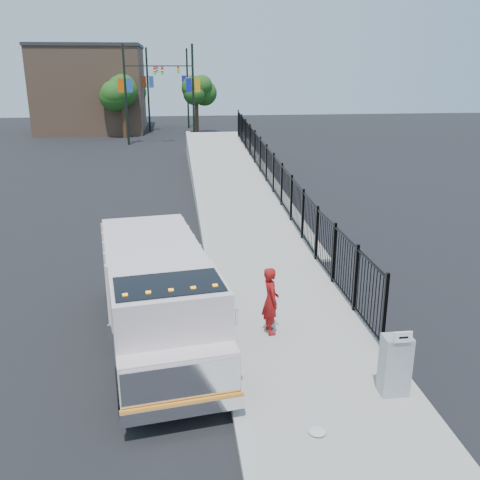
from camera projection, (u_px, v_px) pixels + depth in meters
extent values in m
plane|color=black|center=(221.00, 321.00, 13.90)|extent=(120.00, 120.00, 0.00)
cube|color=#9E998E|center=(313.00, 354.00, 12.22)|extent=(3.55, 12.00, 0.12)
cube|color=#ADAAA3|center=(229.00, 358.00, 11.99)|extent=(0.30, 12.00, 0.16)
cube|color=#9E998E|center=(234.00, 187.00, 29.24)|extent=(3.95, 24.06, 3.19)
cube|color=black|center=(273.00, 186.00, 25.35)|extent=(0.10, 28.00, 1.80)
cube|color=black|center=(158.00, 319.00, 12.92)|extent=(1.82, 6.38, 0.20)
cube|color=silver|center=(169.00, 323.00, 10.67)|extent=(2.45, 2.33, 1.86)
cube|color=silver|center=(179.00, 374.00, 9.75)|extent=(2.25, 0.95, 0.93)
cube|color=silver|center=(182.00, 385.00, 9.44)|extent=(2.12, 0.38, 0.79)
cube|color=silver|center=(184.00, 409.00, 9.52)|extent=(2.23, 0.48, 0.26)
cube|color=orange|center=(183.00, 403.00, 9.47)|extent=(2.21, 0.36, 0.06)
cube|color=black|center=(169.00, 303.00, 10.29)|extent=(2.19, 1.49, 0.79)
cube|color=silver|center=(151.00, 266.00, 13.74)|extent=(2.76, 4.17, 1.58)
cube|color=silver|center=(110.00, 333.00, 9.40)|extent=(0.06, 0.06, 0.32)
cube|color=silver|center=(237.00, 318.00, 9.98)|extent=(0.06, 0.06, 0.32)
cube|color=orange|center=(125.00, 295.00, 9.66)|extent=(0.10, 0.09, 0.06)
cube|color=orange|center=(148.00, 293.00, 9.76)|extent=(0.10, 0.09, 0.06)
cube|color=orange|center=(171.00, 291.00, 9.87)|extent=(0.10, 0.09, 0.06)
cube|color=orange|center=(193.00, 288.00, 9.97)|extent=(0.10, 0.09, 0.06)
cube|color=orange|center=(215.00, 286.00, 10.08)|extent=(0.10, 0.09, 0.06)
cylinder|color=black|center=(125.00, 391.00, 10.14)|extent=(0.43, 0.96, 0.93)
cylinder|color=black|center=(224.00, 376.00, 10.62)|extent=(0.43, 0.96, 0.93)
cylinder|color=black|center=(114.00, 296.00, 14.31)|extent=(0.43, 0.96, 0.93)
cylinder|color=black|center=(186.00, 288.00, 14.79)|extent=(0.43, 0.96, 0.93)
cylinder|color=black|center=(112.00, 282.00, 15.24)|extent=(0.43, 0.96, 0.93)
cylinder|color=black|center=(180.00, 275.00, 15.73)|extent=(0.43, 0.96, 0.93)
imported|color=maroon|center=(271.00, 301.00, 12.84)|extent=(0.46, 0.65, 1.68)
cube|color=gray|center=(395.00, 365.00, 10.48)|extent=(0.55, 0.40, 1.25)
cube|color=white|center=(403.00, 337.00, 10.04)|extent=(0.35, 0.04, 0.22)
ellipsoid|color=silver|center=(317.00, 431.00, 9.49)|extent=(0.33, 0.33, 0.08)
cylinder|color=black|center=(126.00, 96.00, 43.60)|extent=(0.18, 0.18, 8.00)
cube|color=black|center=(144.00, 66.00, 43.07)|extent=(3.20, 0.08, 0.08)
cube|color=black|center=(162.00, 70.00, 43.35)|extent=(0.18, 0.22, 0.60)
cube|color=#204C9E|center=(130.00, 85.00, 43.39)|extent=(0.45, 0.04, 1.10)
cube|color=#D74A07|center=(121.00, 85.00, 43.31)|extent=(0.45, 0.04, 1.10)
cylinder|color=black|center=(193.00, 95.00, 43.84)|extent=(0.18, 0.18, 8.00)
cube|color=black|center=(173.00, 66.00, 42.94)|extent=(3.20, 0.08, 0.08)
cube|color=black|center=(155.00, 70.00, 42.88)|extent=(0.18, 0.22, 0.60)
cube|color=orange|center=(197.00, 85.00, 43.63)|extent=(0.45, 0.04, 1.10)
cube|color=#121A96|center=(189.00, 85.00, 43.55)|extent=(0.45, 0.04, 1.10)
cylinder|color=black|center=(148.00, 90.00, 52.60)|extent=(0.18, 0.18, 8.00)
cube|color=black|center=(163.00, 66.00, 52.07)|extent=(3.20, 0.08, 0.08)
cube|color=black|center=(178.00, 70.00, 52.34)|extent=(0.18, 0.22, 0.60)
cube|color=#2B5BA3|center=(151.00, 82.00, 52.39)|extent=(0.45, 0.04, 1.10)
cube|color=#C75324|center=(144.00, 82.00, 52.31)|extent=(0.45, 0.04, 1.10)
cylinder|color=black|center=(188.00, 89.00, 55.57)|extent=(0.18, 0.18, 8.00)
cube|color=black|center=(171.00, 66.00, 54.67)|extent=(3.20, 0.08, 0.08)
cube|color=black|center=(157.00, 69.00, 54.61)|extent=(0.18, 0.22, 0.60)
cube|color=#C36F18|center=(191.00, 81.00, 55.36)|extent=(0.45, 0.04, 1.10)
cube|color=navy|center=(184.00, 81.00, 55.28)|extent=(0.45, 0.04, 1.10)
cylinder|color=#382314|center=(124.00, 120.00, 48.49)|extent=(0.36, 0.36, 3.20)
sphere|color=#194714|center=(123.00, 93.00, 47.74)|extent=(2.91, 2.91, 2.91)
cylinder|color=#382314|center=(197.00, 117.00, 51.34)|extent=(0.36, 0.36, 3.20)
sphere|color=#194714|center=(196.00, 91.00, 50.59)|extent=(2.20, 2.20, 2.20)
cylinder|color=#382314|center=(132.00, 111.00, 57.87)|extent=(0.36, 0.36, 3.20)
sphere|color=#194714|center=(131.00, 88.00, 57.13)|extent=(2.99, 2.99, 2.99)
cube|color=#8C664C|center=(92.00, 90.00, 53.12)|extent=(10.00, 10.00, 8.00)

